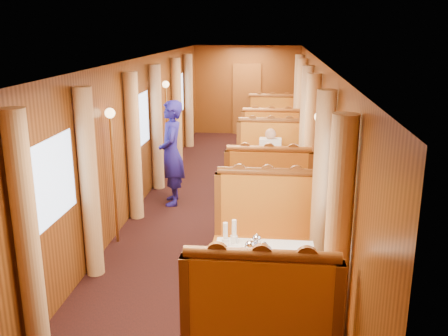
# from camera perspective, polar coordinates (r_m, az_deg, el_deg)

# --- Properties ---
(floor) EXTENTS (3.00, 12.00, 0.01)m
(floor) POSITION_cam_1_polar(r_m,az_deg,el_deg) (8.81, 0.19, -4.09)
(floor) COLOR black
(floor) RESTS_ON ground
(ceiling) EXTENTS (3.00, 12.00, 0.01)m
(ceiling) POSITION_cam_1_polar(r_m,az_deg,el_deg) (8.29, 0.21, 12.37)
(ceiling) COLOR silver
(ceiling) RESTS_ON wall_left
(wall_far) EXTENTS (3.00, 0.01, 2.50)m
(wall_far) POSITION_cam_1_polar(r_m,az_deg,el_deg) (14.37, 2.62, 8.84)
(wall_far) COLOR brown
(wall_far) RESTS_ON floor
(wall_left) EXTENTS (0.01, 12.00, 2.50)m
(wall_left) POSITION_cam_1_polar(r_m,az_deg,el_deg) (8.74, -9.66, 4.04)
(wall_left) COLOR brown
(wall_left) RESTS_ON floor
(wall_right) EXTENTS (0.01, 12.00, 2.50)m
(wall_right) POSITION_cam_1_polar(r_m,az_deg,el_deg) (8.45, 10.40, 3.60)
(wall_right) COLOR brown
(wall_right) RESTS_ON floor
(doorway_far) EXTENTS (0.80, 0.04, 2.00)m
(doorway_far) POSITION_cam_1_polar(r_m,az_deg,el_deg) (14.37, 2.60, 7.83)
(doorway_far) COLOR brown
(doorway_far) RESTS_ON floor
(table_near) EXTENTS (1.05, 0.72, 0.75)m
(table_near) POSITION_cam_1_polar(r_m,az_deg,el_deg) (5.42, 4.51, -13.26)
(table_near) COLOR white
(table_near) RESTS_ON floor
(banquette_near_aft) EXTENTS (1.30, 0.55, 1.34)m
(banquette_near_aft) POSITION_cam_1_polar(r_m,az_deg,el_deg) (6.30, 4.78, -8.39)
(banquette_near_aft) COLOR #BC4E14
(banquette_near_aft) RESTS_ON floor
(table_mid) EXTENTS (1.05, 0.72, 0.75)m
(table_mid) POSITION_cam_1_polar(r_m,az_deg,el_deg) (8.65, 5.15, -1.92)
(table_mid) COLOR white
(table_mid) RESTS_ON floor
(banquette_mid_fwd) EXTENTS (1.30, 0.55, 1.34)m
(banquette_mid_fwd) POSITION_cam_1_polar(r_m,az_deg,el_deg) (7.67, 5.03, -3.88)
(banquette_mid_fwd) COLOR #BC4E14
(banquette_mid_fwd) RESTS_ON floor
(banquette_mid_aft) EXTENTS (1.30, 0.55, 1.34)m
(banquette_mid_aft) POSITION_cam_1_polar(r_m,az_deg,el_deg) (9.60, 5.26, 0.20)
(banquette_mid_aft) COLOR #BC4E14
(banquette_mid_aft) RESTS_ON floor
(table_far) EXTENTS (1.05, 0.72, 0.75)m
(table_far) POSITION_cam_1_polar(r_m,az_deg,el_deg) (12.03, 5.43, 3.16)
(table_far) COLOR white
(table_far) RESTS_ON floor
(banquette_far_fwd) EXTENTS (1.30, 0.55, 1.34)m
(banquette_far_fwd) POSITION_cam_1_polar(r_m,az_deg,el_deg) (11.03, 5.37, 2.26)
(banquette_far_fwd) COLOR #BC4E14
(banquette_far_fwd) RESTS_ON floor
(banquette_far_aft) EXTENTS (1.30, 0.55, 1.34)m
(banquette_far_aft) POSITION_cam_1_polar(r_m,az_deg,el_deg) (13.01, 5.49, 4.35)
(banquette_far_aft) COLOR #BC4E14
(banquette_far_aft) RESTS_ON floor
(tea_tray) EXTENTS (0.37, 0.30, 0.01)m
(tea_tray) POSITION_cam_1_polar(r_m,az_deg,el_deg) (5.19, 3.05, -9.84)
(tea_tray) COLOR silver
(tea_tray) RESTS_ON table_near
(teapot_left) EXTENTS (0.19, 0.15, 0.14)m
(teapot_left) POSITION_cam_1_polar(r_m,az_deg,el_deg) (5.12, 2.99, -9.46)
(teapot_left) COLOR silver
(teapot_left) RESTS_ON tea_tray
(teapot_right) EXTENTS (0.20, 0.17, 0.13)m
(teapot_right) POSITION_cam_1_polar(r_m,az_deg,el_deg) (5.11, 4.51, -9.59)
(teapot_right) COLOR silver
(teapot_right) RESTS_ON tea_tray
(teapot_back) EXTENTS (0.18, 0.15, 0.13)m
(teapot_back) POSITION_cam_1_polar(r_m,az_deg,el_deg) (5.30, 3.74, -8.64)
(teapot_back) COLOR silver
(teapot_back) RESTS_ON tea_tray
(fruit_plate) EXTENTS (0.20, 0.20, 0.05)m
(fruit_plate) POSITION_cam_1_polar(r_m,az_deg,el_deg) (5.12, 8.18, -10.25)
(fruit_plate) COLOR white
(fruit_plate) RESTS_ON table_near
(cup_inboard) EXTENTS (0.08, 0.08, 0.26)m
(cup_inboard) POSITION_cam_1_polar(r_m,az_deg,el_deg) (5.35, 0.16, -7.85)
(cup_inboard) COLOR white
(cup_inboard) RESTS_ON table_near
(cup_outboard) EXTENTS (0.08, 0.08, 0.26)m
(cup_outboard) POSITION_cam_1_polar(r_m,az_deg,el_deg) (5.42, 1.16, -7.52)
(cup_outboard) COLOR white
(cup_outboard) RESTS_ON table_near
(rose_vase_mid) EXTENTS (0.06, 0.06, 0.36)m
(rose_vase_mid) POSITION_cam_1_polar(r_m,az_deg,el_deg) (8.51, 5.01, 1.66)
(rose_vase_mid) COLOR silver
(rose_vase_mid) RESTS_ON table_mid
(rose_vase_far) EXTENTS (0.06, 0.06, 0.36)m
(rose_vase_far) POSITION_cam_1_polar(r_m,az_deg,el_deg) (11.91, 5.49, 5.75)
(rose_vase_far) COLOR silver
(rose_vase_far) RESTS_ON table_far
(window_left_near) EXTENTS (0.01, 1.20, 0.90)m
(window_left_near) POSITION_cam_1_polar(r_m,az_deg,el_deg) (5.49, -19.23, -1.52)
(window_left_near) COLOR #97ADCD
(window_left_near) RESTS_ON wall_left
(curtain_left_near_a) EXTENTS (0.22, 0.22, 2.35)m
(curtain_left_near_a) POSITION_cam_1_polar(r_m,az_deg,el_deg) (4.89, -21.61, -7.35)
(curtain_left_near_a) COLOR tan
(curtain_left_near_a) RESTS_ON floor
(curtain_left_near_b) EXTENTS (0.22, 0.22, 2.35)m
(curtain_left_near_b) POSITION_cam_1_polar(r_m,az_deg,el_deg) (6.22, -15.15, -1.85)
(curtain_left_near_b) COLOR tan
(curtain_left_near_b) RESTS_ON floor
(window_right_near) EXTENTS (0.01, 1.20, 0.90)m
(window_right_near) POSITION_cam_1_polar(r_m,az_deg,el_deg) (5.03, 13.18, -2.61)
(window_right_near) COLOR #97ADCD
(window_right_near) RESTS_ON wall_right
(curtain_right_near_a) EXTENTS (0.22, 0.22, 2.35)m
(curtain_right_near_a) POSITION_cam_1_polar(r_m,az_deg,el_deg) (4.39, 12.79, -9.21)
(curtain_right_near_a) COLOR tan
(curtain_right_near_a) RESTS_ON floor
(curtain_right_near_b) EXTENTS (0.22, 0.22, 2.35)m
(curtain_right_near_b) POSITION_cam_1_polar(r_m,az_deg,el_deg) (5.84, 11.09, -2.73)
(curtain_right_near_b) COLOR tan
(curtain_right_near_b) RESTS_ON floor
(window_left_mid) EXTENTS (0.01, 1.20, 0.90)m
(window_left_mid) POSITION_cam_1_polar(r_m,az_deg,el_deg) (8.69, -9.63, 5.33)
(window_left_mid) COLOR #97ADCD
(window_left_mid) RESTS_ON wall_left
(curtain_left_mid_a) EXTENTS (0.22, 0.22, 2.35)m
(curtain_left_mid_a) POSITION_cam_1_polar(r_m,az_deg,el_deg) (7.99, -10.27, 2.35)
(curtain_left_mid_a) COLOR tan
(curtain_left_mid_a) RESTS_ON floor
(curtain_left_mid_b) EXTENTS (0.22, 0.22, 2.35)m
(curtain_left_mid_b) POSITION_cam_1_polar(r_m,az_deg,el_deg) (9.46, -7.69, 4.56)
(curtain_left_mid_b) COLOR tan
(curtain_left_mid_b) RESTS_ON floor
(window_right_mid) EXTENTS (0.01, 1.20, 0.90)m
(window_right_mid) POSITION_cam_1_polar(r_m,az_deg,el_deg) (8.41, 10.36, 4.94)
(window_right_mid) COLOR #97ADCD
(window_right_mid) RESTS_ON wall_right
(curtain_right_mid_a) EXTENTS (0.22, 0.22, 2.35)m
(curtain_right_mid_a) POSITION_cam_1_polar(r_m,az_deg,el_deg) (7.70, 9.89, 1.86)
(curtain_right_mid_a) COLOR tan
(curtain_right_mid_a) RESTS_ON floor
(curtain_right_mid_b) EXTENTS (0.22, 0.22, 2.35)m
(curtain_right_mid_b) POSITION_cam_1_polar(r_m,az_deg,el_deg) (9.22, 9.28, 4.20)
(curtain_right_mid_b) COLOR tan
(curtain_right_mid_b) RESTS_ON floor
(window_left_far) EXTENTS (0.01, 1.20, 0.90)m
(window_left_far) POSITION_cam_1_polar(r_m,az_deg,el_deg) (12.06, -5.22, 8.39)
(window_left_far) COLOR #97ADCD
(window_left_far) RESTS_ON wall_left
(curtain_left_far_a) EXTENTS (0.22, 0.22, 2.35)m
(curtain_left_far_a) POSITION_cam_1_polar(r_m,az_deg,el_deg) (11.32, -5.42, 6.50)
(curtain_left_far_a) COLOR tan
(curtain_left_far_a) RESTS_ON floor
(curtain_left_far_b) EXTENTS (0.22, 0.22, 2.35)m
(curtain_left_far_b) POSITION_cam_1_polar(r_m,az_deg,el_deg) (12.84, -4.06, 7.63)
(curtain_left_far_b) COLOR tan
(curtain_left_far_b) RESTS_ON floor
(window_right_far) EXTENTS (0.01, 1.20, 0.90)m
(window_right_far) POSITION_cam_1_polar(r_m,az_deg,el_deg) (11.86, 9.16, 8.13)
(window_right_far) COLOR #97ADCD
(window_right_far) RESTS_ON wall_right
(curtain_right_far_a) EXTENTS (0.22, 0.22, 2.35)m
(curtain_right_far_a) POSITION_cam_1_polar(r_m,az_deg,el_deg) (11.12, 8.76, 6.21)
(curtain_right_far_a) COLOR tan
(curtain_right_far_a) RESTS_ON floor
(curtain_right_far_b) EXTENTS (0.22, 0.22, 2.35)m
(curtain_right_far_b) POSITION_cam_1_polar(r_m,az_deg,el_deg) (12.66, 8.45, 7.39)
(curtain_right_far_b) COLOR tan
(curtain_right_far_b) RESTS_ON floor
(sconce_left_fore) EXTENTS (0.14, 0.14, 1.95)m
(sconce_left_fore) POSITION_cam_1_polar(r_m,az_deg,el_deg) (7.05, -12.66, 2.16)
(sconce_left_fore) COLOR #BF8C3F
(sconce_left_fore) RESTS_ON floor
(sconce_right_fore) EXTENTS (0.14, 0.14, 1.95)m
(sconce_right_fore) POSITION_cam_1_polar(r_m,az_deg,el_deg) (6.71, 10.67, 1.59)
(sconce_right_fore) COLOR #BF8C3F
(sconce_right_fore) RESTS_ON floor
(sconce_left_aft) EXTENTS (0.14, 0.14, 1.95)m
(sconce_left_aft) POSITION_cam_1_polar(r_m,az_deg,el_deg) (10.36, -6.60, 6.76)
(sconce_left_aft) COLOR #BF8C3F
(sconce_left_aft) RESTS_ON floor
(sconce_right_aft) EXTENTS (0.14, 0.14, 1.95)m
(sconce_right_aft) POSITION_cam_1_polar(r_m,az_deg,el_deg) (10.13, 9.16, 6.46)
(sconce_right_aft) COLOR #BF8C3F
(sconce_right_aft) RESTS_ON floor
(steward) EXTENTS (0.57, 0.74, 1.82)m
(steward) POSITION_cam_1_polar(r_m,az_deg,el_deg) (8.62, -6.01, 1.70)
(steward) COLOR navy
(steward) RESTS_ON floor
(passenger) EXTENTS (0.40, 0.44, 0.76)m
(passenger) POSITION_cam_1_polar(r_m,az_deg,el_deg) (9.24, 5.28, 1.62)
(passenger) COLOR beige
(passenger) RESTS_ON banquette_mid_aft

